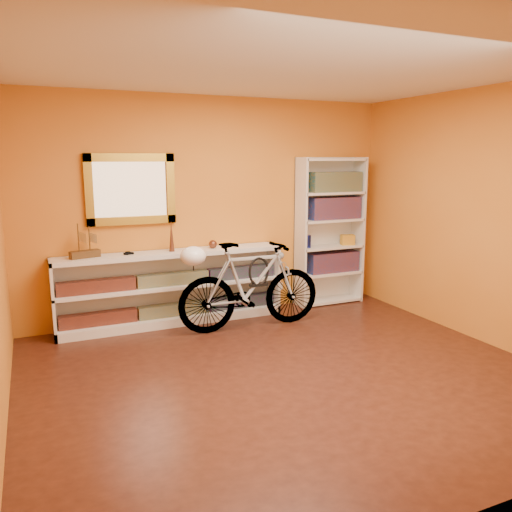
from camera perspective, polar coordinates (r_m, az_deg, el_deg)
name	(u,v)px	position (r m, az deg, el deg)	size (l,w,h in m)	color
floor	(288,375)	(4.64, 3.60, -13.19)	(4.50, 4.00, 0.01)	black
ceiling	(292,66)	(4.30, 4.04, 20.48)	(4.50, 4.00, 0.01)	silver
back_wall	(212,208)	(6.11, -4.99, 5.35)	(4.50, 0.01, 2.60)	#C8701E
right_wall	(487,217)	(5.68, 24.44, 3.99)	(0.01, 4.00, 2.60)	#C8701E
gilt_mirror	(131,189)	(5.82, -13.85, 7.27)	(0.98, 0.06, 0.78)	brown
wall_socket	(279,286)	(6.62, 2.62, -3.42)	(0.09, 0.01, 0.09)	silver
console_unit	(173,288)	(5.93, -9.33, -3.53)	(2.60, 0.35, 0.85)	silver
cd_row_lower	(174,309)	(5.98, -9.20, -5.94)	(2.50, 0.13, 0.14)	black
cd_row_upper	(173,279)	(5.88, -9.31, -2.54)	(2.50, 0.13, 0.14)	navy
model_ship	(84,241)	(5.65, -18.72, 1.65)	(0.31, 0.12, 0.37)	#3F2811
toy_car	(129,254)	(5.74, -14.07, 0.17)	(0.00, 0.00, 0.00)	black
bronze_ornament	(171,236)	(5.81, -9.46, 2.22)	(0.06, 0.06, 0.35)	brown
decorative_orb	(213,244)	(5.97, -4.85, 1.33)	(0.10, 0.10, 0.10)	brown
bookcase	(330,232)	(6.68, 8.28, 2.73)	(0.90, 0.30, 1.90)	silver
book_row_a	(332,262)	(6.77, 8.55, -0.65)	(0.70, 0.22, 0.26)	maroon
book_row_b	(334,208)	(6.67, 8.72, 5.34)	(0.70, 0.22, 0.28)	maroon
book_row_c	(335,182)	(6.64, 8.81, 8.22)	(0.70, 0.22, 0.25)	#1C5562
travel_mug	(308,241)	(6.51, 5.86, 1.64)	(0.07, 0.07, 0.16)	navy
red_tin	(316,185)	(6.54, 6.79, 7.87)	(0.13, 0.13, 0.17)	maroon
yellow_bag	(348,240)	(6.80, 10.22, 1.80)	(0.17, 0.11, 0.13)	gold
bicycle	(250,285)	(5.67, -0.62, -3.30)	(1.69, 0.44, 0.99)	silver
helmet	(193,256)	(5.39, -7.05, 0.00)	(0.28, 0.26, 0.21)	white
u_lock	(259,271)	(5.67, 0.31, -1.74)	(0.25, 0.25, 0.03)	black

